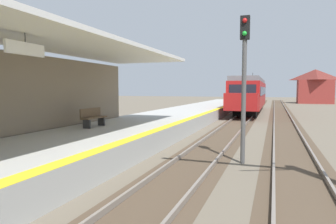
{
  "coord_description": "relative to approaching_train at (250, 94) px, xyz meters",
  "views": [
    {
      "loc": [
        4.53,
        3.62,
        2.67
      ],
      "look_at": [
        2.05,
        10.53,
        2.1
      ],
      "focal_mm": 31.67,
      "sensor_mm": 36.0,
      "label": 1
    }
  ],
  "objects": [
    {
      "name": "station_platform",
      "position": [
        -4.4,
        -22.9,
        -1.73
      ],
      "size": [
        5.0,
        80.0,
        0.91
      ],
      "color": "#A8A8A3",
      "rests_on": "ground"
    },
    {
      "name": "platform_bench",
      "position": [
        -5.36,
        -23.46,
        -0.8
      ],
      "size": [
        0.45,
        1.6,
        0.88
      ],
      "color": "brown",
      "rests_on": "station_platform"
    },
    {
      "name": "approaching_train",
      "position": [
        0.0,
        0.0,
        0.0
      ],
      "size": [
        2.93,
        19.6,
        4.76
      ],
      "color": "maroon",
      "rests_on": "ground"
    },
    {
      "name": "track_pair_middle",
      "position": [
        3.4,
        -18.9,
        -2.13
      ],
      "size": [
        2.34,
        120.0,
        0.16
      ],
      "color": "#4C3D2D",
      "rests_on": "ground"
    },
    {
      "name": "track_pair_nearest_platform",
      "position": [
        -0.0,
        -18.9,
        -2.13
      ],
      "size": [
        2.34,
        120.0,
        0.16
      ],
      "color": "#4C3D2D",
      "rests_on": "ground"
    },
    {
      "name": "rail_signal_post",
      "position": [
        1.61,
        -24.52,
        1.02
      ],
      "size": [
        0.32,
        0.34,
        5.2
      ],
      "color": "#4C4C4C",
      "rests_on": "ground"
    },
    {
      "name": "distant_trackside_house",
      "position": [
        9.81,
        26.61,
        1.16
      ],
      "size": [
        6.6,
        5.28,
        6.4
      ],
      "color": "maroon",
      "rests_on": "ground"
    }
  ]
}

